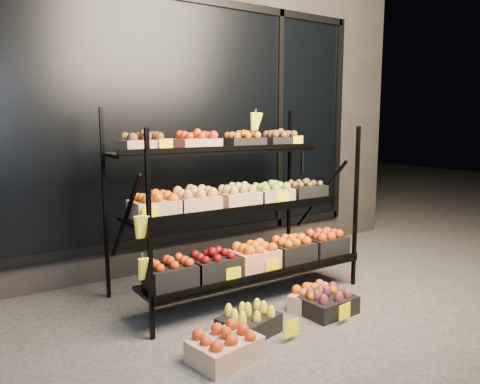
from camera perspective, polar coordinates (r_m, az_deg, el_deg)
ground at (r=3.90m, az=4.97°, el=-14.72°), size 24.00×24.00×0.00m
building at (r=5.83m, az=-11.14°, el=10.44°), size 6.00×2.08×3.50m
display_rack at (r=4.13m, az=-0.19°, el=-1.93°), size 2.18×1.02×1.74m
tag_floor_a at (r=3.47m, az=6.30°, el=-16.76°), size 0.13×0.01×0.12m
tag_floor_b at (r=3.80m, az=12.62°, el=-14.58°), size 0.13×0.01×0.12m
floor_crate_left at (r=3.20m, az=-1.86°, el=-18.19°), size 0.48×0.39×0.21m
floor_crate_midleft at (r=3.53m, az=1.09°, el=-15.52°), size 0.48×0.40×0.21m
floor_crate_midright at (r=4.02m, az=9.08°, el=-12.59°), size 0.48×0.42×0.20m
floor_crate_right at (r=3.94m, az=10.71°, el=-13.05°), size 0.43×0.33×0.21m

